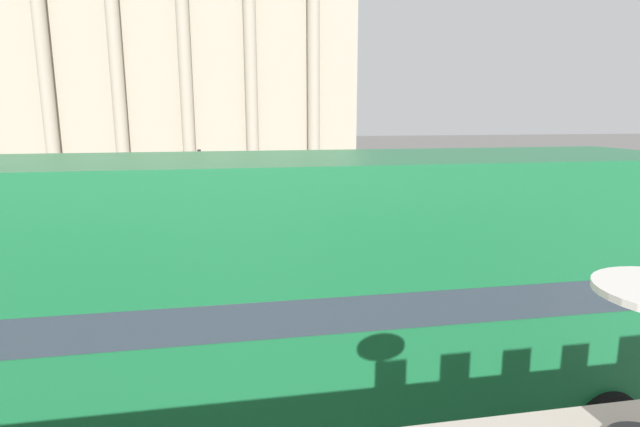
{
  "coord_description": "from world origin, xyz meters",
  "views": [
    {
      "loc": [
        -0.37,
        -1.95,
        4.66
      ],
      "look_at": [
        2.86,
        15.75,
        1.04
      ],
      "focal_mm": 28.0,
      "sensor_mm": 36.0,
      "label": 1
    }
  ],
  "objects_px": {
    "plaza_building_left": "(131,29)",
    "pedestrian_blue": "(118,199)",
    "double_decker_bus": "(299,287)",
    "pedestrian_yellow": "(149,175)",
    "pedestrian_red": "(244,238)",
    "traffic_light_mid": "(203,182)",
    "traffic_light_near": "(90,206)",
    "pedestrian_grey": "(187,169)"
  },
  "relations": [
    {
      "from": "plaza_building_left",
      "to": "pedestrian_blue",
      "type": "relative_size",
      "value": 18.97
    },
    {
      "from": "double_decker_bus",
      "to": "pedestrian_yellow",
      "type": "bearing_deg",
      "value": 110.29
    },
    {
      "from": "double_decker_bus",
      "to": "plaza_building_left",
      "type": "relative_size",
      "value": 0.32
    },
    {
      "from": "plaza_building_left",
      "to": "pedestrian_red",
      "type": "height_order",
      "value": "plaza_building_left"
    },
    {
      "from": "pedestrian_blue",
      "to": "double_decker_bus",
      "type": "bearing_deg",
      "value": -47.82
    },
    {
      "from": "plaza_building_left",
      "to": "pedestrian_blue",
      "type": "height_order",
      "value": "plaza_building_left"
    },
    {
      "from": "double_decker_bus",
      "to": "pedestrian_yellow",
      "type": "xyz_separation_m",
      "value": [
        -5.63,
        24.2,
        -1.23
      ]
    },
    {
      "from": "pedestrian_red",
      "to": "plaza_building_left",
      "type": "bearing_deg",
      "value": -96.94
    },
    {
      "from": "double_decker_bus",
      "to": "traffic_light_mid",
      "type": "distance_m",
      "value": 11.94
    },
    {
      "from": "traffic_light_near",
      "to": "pedestrian_blue",
      "type": "xyz_separation_m",
      "value": [
        -1.29,
        9.21,
        -1.32
      ]
    },
    {
      "from": "pedestrian_blue",
      "to": "pedestrian_red",
      "type": "xyz_separation_m",
      "value": [
        5.13,
        -7.79,
        -0.04
      ]
    },
    {
      "from": "double_decker_bus",
      "to": "pedestrian_blue",
      "type": "bearing_deg",
      "value": 116.98
    },
    {
      "from": "pedestrian_grey",
      "to": "traffic_light_near",
      "type": "bearing_deg",
      "value": -131.33
    },
    {
      "from": "double_decker_bus",
      "to": "traffic_light_near",
      "type": "bearing_deg",
      "value": 131.06
    },
    {
      "from": "traffic_light_mid",
      "to": "pedestrian_blue",
      "type": "height_order",
      "value": "traffic_light_mid"
    },
    {
      "from": "plaza_building_left",
      "to": "traffic_light_near",
      "type": "xyz_separation_m",
      "value": [
        3.87,
        -31.07,
        -8.93
      ]
    },
    {
      "from": "traffic_light_mid",
      "to": "pedestrian_grey",
      "type": "relative_size",
      "value": 2.01
    },
    {
      "from": "pedestrian_red",
      "to": "pedestrian_yellow",
      "type": "xyz_separation_m",
      "value": [
        -5.1,
        16.28,
        0.02
      ]
    },
    {
      "from": "plaza_building_left",
      "to": "double_decker_bus",
      "type": "bearing_deg",
      "value": -77.64
    },
    {
      "from": "traffic_light_mid",
      "to": "double_decker_bus",
      "type": "bearing_deg",
      "value": -81.04
    },
    {
      "from": "pedestrian_blue",
      "to": "pedestrian_yellow",
      "type": "xyz_separation_m",
      "value": [
        0.03,
        8.48,
        -0.01
      ]
    },
    {
      "from": "traffic_light_mid",
      "to": "plaza_building_left",
      "type": "bearing_deg",
      "value": 103.89
    },
    {
      "from": "plaza_building_left",
      "to": "traffic_light_near",
      "type": "distance_m",
      "value": 32.56
    },
    {
      "from": "pedestrian_red",
      "to": "pedestrian_yellow",
      "type": "relative_size",
      "value": 0.98
    },
    {
      "from": "traffic_light_mid",
      "to": "pedestrian_blue",
      "type": "distance_m",
      "value": 5.58
    },
    {
      "from": "traffic_light_near",
      "to": "pedestrian_blue",
      "type": "relative_size",
      "value": 1.99
    },
    {
      "from": "plaza_building_left",
      "to": "pedestrian_grey",
      "type": "xyz_separation_m",
      "value": [
        4.49,
        -9.54,
        -10.35
      ]
    },
    {
      "from": "pedestrian_yellow",
      "to": "plaza_building_left",
      "type": "bearing_deg",
      "value": 174.13
    },
    {
      "from": "pedestrian_grey",
      "to": "pedestrian_red",
      "type": "bearing_deg",
      "value": -120.6
    },
    {
      "from": "double_decker_bus",
      "to": "pedestrian_yellow",
      "type": "relative_size",
      "value": 6.06
    },
    {
      "from": "pedestrian_grey",
      "to": "double_decker_bus",
      "type": "bearing_deg",
      "value": -122.07
    },
    {
      "from": "traffic_light_near",
      "to": "pedestrian_grey",
      "type": "distance_m",
      "value": 21.59
    },
    {
      "from": "pedestrian_red",
      "to": "pedestrian_grey",
      "type": "bearing_deg",
      "value": -102.44
    },
    {
      "from": "double_decker_bus",
      "to": "plaza_building_left",
      "type": "bearing_deg",
      "value": 109.55
    },
    {
      "from": "pedestrian_yellow",
      "to": "traffic_light_near",
      "type": "bearing_deg",
      "value": -12.81
    },
    {
      "from": "pedestrian_blue",
      "to": "traffic_light_mid",
      "type": "bearing_deg",
      "value": -23.55
    },
    {
      "from": "traffic_light_mid",
      "to": "pedestrian_yellow",
      "type": "distance_m",
      "value": 13.02
    },
    {
      "from": "plaza_building_left",
      "to": "pedestrian_grey",
      "type": "relative_size",
      "value": 20.61
    },
    {
      "from": "traffic_light_mid",
      "to": "pedestrian_yellow",
      "type": "xyz_separation_m",
      "value": [
        -3.77,
        12.41,
        -1.18
      ]
    },
    {
      "from": "traffic_light_mid",
      "to": "pedestrian_yellow",
      "type": "relative_size",
      "value": 1.88
    },
    {
      "from": "traffic_light_mid",
      "to": "pedestrian_blue",
      "type": "xyz_separation_m",
      "value": [
        -3.8,
        3.92,
        -1.17
      ]
    },
    {
      "from": "double_decker_bus",
      "to": "pedestrian_red",
      "type": "height_order",
      "value": "double_decker_bus"
    }
  ]
}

